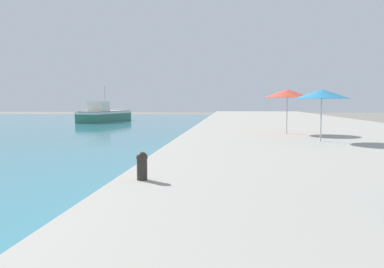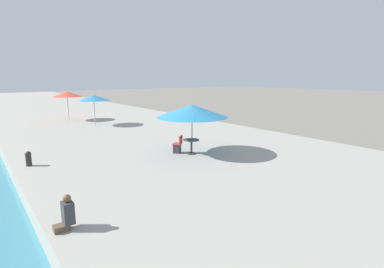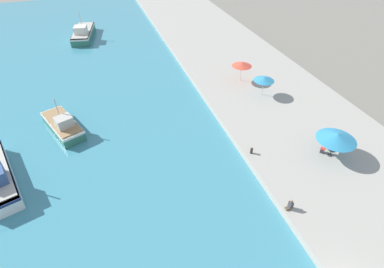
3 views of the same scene
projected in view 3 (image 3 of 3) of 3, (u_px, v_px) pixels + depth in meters
The scene contains 10 objects.
quay_promenade at pixel (226, 54), 47.47m from camera, with size 16.00×90.00×0.71m.
fishing_boat_mid at pixel (63, 125), 31.75m from camera, with size 4.58×6.80×4.06m.
fishing_boat_far at pixel (83, 33), 53.11m from camera, with size 4.57×9.51×4.51m.
cafe_umbrella_pink at pixel (337, 137), 26.93m from camera, with size 3.56×3.56×2.47m.
cafe_umbrella_white at pixel (264, 79), 35.54m from camera, with size 2.47×2.47×2.39m.
cafe_umbrella_striped at pixel (242, 64), 38.37m from camera, with size 2.59×2.59×2.53m.
cafe_table at pixel (331, 151), 27.86m from camera, with size 0.80×0.80×0.74m.
cafe_chair_left at pixel (323, 150), 28.31m from camera, with size 0.58×0.58×0.91m.
person_at_quay at pixel (290, 205), 23.11m from camera, with size 0.51×0.36×0.93m.
mooring_bollard at pixel (252, 150), 28.23m from camera, with size 0.26×0.26×0.65m.
Camera 3 is at (-11.29, -4.20, 19.77)m, focal length 28.00 mm.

